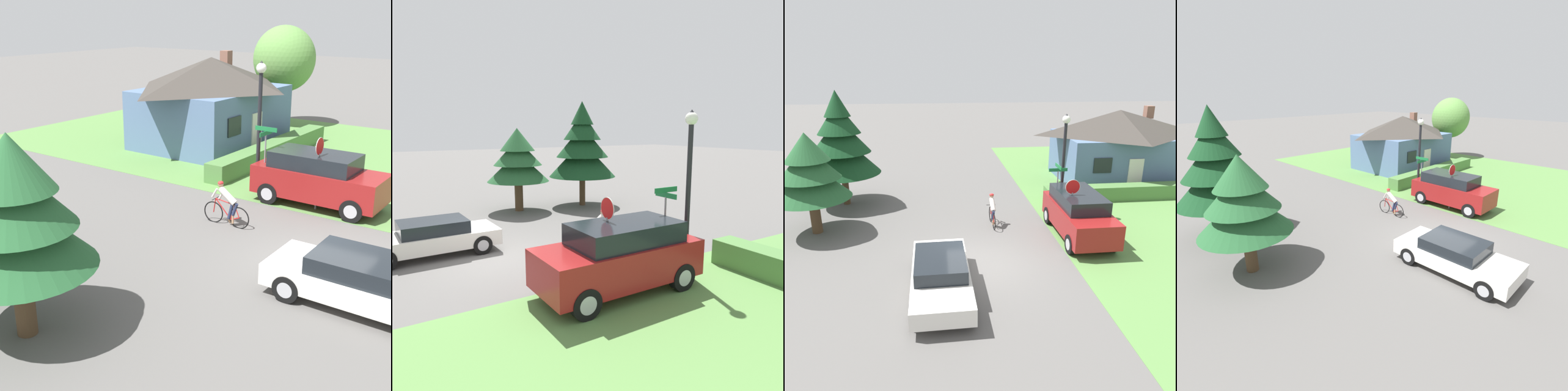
{
  "view_description": "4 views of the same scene",
  "coord_description": "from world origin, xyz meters",
  "views": [
    {
      "loc": [
        -13.27,
        -5.3,
        6.79
      ],
      "look_at": [
        -0.56,
        3.96,
        1.43
      ],
      "focal_mm": 50.0,
      "sensor_mm": 36.0,
      "label": 1
    },
    {
      "loc": [
        12.63,
        -3.9,
        4.52
      ],
      "look_at": [
        -0.22,
        4.13,
        1.84
      ],
      "focal_mm": 35.0,
      "sensor_mm": 36.0,
      "label": 2
    },
    {
      "loc": [
        -1.48,
        -12.74,
        7.09
      ],
      "look_at": [
        0.3,
        2.81,
        1.83
      ],
      "focal_mm": 35.0,
      "sensor_mm": 36.0,
      "label": 3
    },
    {
      "loc": [
        -10.98,
        -6.67,
        6.55
      ],
      "look_at": [
        -0.01,
        4.31,
        1.26
      ],
      "focal_mm": 28.0,
      "sensor_mm": 36.0,
      "label": 4
    }
  ],
  "objects": [
    {
      "name": "deciduous_tree_right",
      "position": [
        16.84,
        10.05,
        4.04
      ],
      "size": [
        3.71,
        3.71,
        6.01
      ],
      "color": "#4C3823",
      "rests_on": "ground"
    },
    {
      "name": "conifer_tall_near",
      "position": [
        -7.01,
        3.87,
        2.87
      ],
      "size": [
        3.36,
        3.36,
        4.54
      ],
      "color": "#4C3823",
      "rests_on": "ground"
    },
    {
      "name": "parked_suv_right",
      "position": [
        4.55,
        2.19,
        1.03
      ],
      "size": [
        2.0,
        4.68,
        1.97
      ],
      "rotation": [
        0.0,
        0.0,
        1.57
      ],
      "color": "maroon",
      "rests_on": "ground"
    },
    {
      "name": "ground_plane",
      "position": [
        0.0,
        0.0,
        0.0
      ],
      "size": [
        140.0,
        140.0,
        0.0
      ],
      "primitive_type": "plane",
      "color": "#5B5956"
    },
    {
      "name": "street_lamp",
      "position": [
        4.59,
        4.72,
        3.24
      ],
      "size": [
        0.38,
        0.38,
        5.06
      ],
      "color": "black",
      "rests_on": "ground"
    },
    {
      "name": "stop_sign",
      "position": [
        4.15,
        2.04,
        1.83
      ],
      "size": [
        0.64,
        0.07,
        2.64
      ],
      "rotation": [
        0.0,
        0.0,
        3.13
      ],
      "color": "gray",
      "rests_on": "ground"
    },
    {
      "name": "sedan_left_lane",
      "position": [
        -1.52,
        -1.66,
        0.66
      ],
      "size": [
        1.99,
        4.65,
        1.28
      ],
      "rotation": [
        0.0,
        0.0,
        1.58
      ],
      "color": "silver",
      "rests_on": "ground"
    },
    {
      "name": "cottage_house",
      "position": [
        10.25,
        10.83,
        2.35
      ],
      "size": [
        8.06,
        6.12,
        4.72
      ],
      "rotation": [
        0.0,
        0.0,
        -0.01
      ],
      "color": "slate",
      "rests_on": "ground"
    },
    {
      "name": "street_name_sign",
      "position": [
        4.18,
        4.2,
        1.9
      ],
      "size": [
        0.9,
        0.9,
        2.75
      ],
      "color": "gray",
      "rests_on": "ground"
    },
    {
      "name": "grass_verge_right",
      "position": [
        11.52,
        4.0,
        0.01
      ],
      "size": [
        16.0,
        36.0,
        0.01
      ],
      "primitive_type": "cube",
      "color": "#568442",
      "rests_on": "ground"
    },
    {
      "name": "hedge_row",
      "position": [
        9.41,
        6.67,
        0.42
      ],
      "size": [
        10.08,
        0.9,
        0.84
      ],
      "primitive_type": "cube",
      "color": "#4C7A3D",
      "rests_on": "ground"
    },
    {
      "name": "cyclist",
      "position": [
        0.99,
        3.81,
        0.71
      ],
      "size": [
        0.44,
        1.75,
        1.51
      ],
      "rotation": [
        0.0,
        0.0,
        1.59
      ],
      "color": "black",
      "rests_on": "ground"
    }
  ]
}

